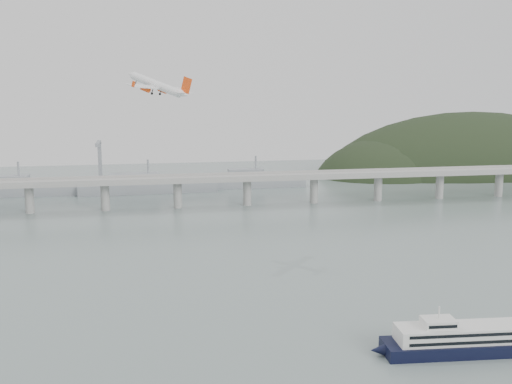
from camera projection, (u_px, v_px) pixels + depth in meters
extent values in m
plane|color=slate|center=(281.00, 305.00, 237.06)|extent=(900.00, 900.00, 0.00)
cube|color=#989895|center=(220.00, 179.00, 427.17)|extent=(800.00, 22.00, 2.20)
cube|color=#989895|center=(221.00, 178.00, 416.65)|extent=(800.00, 0.60, 1.80)
cube|color=#989895|center=(218.00, 174.00, 436.98)|extent=(800.00, 0.60, 1.80)
cylinder|color=#989895|center=(29.00, 199.00, 406.01)|extent=(6.00, 6.00, 21.00)
cylinder|color=#989895|center=(105.00, 197.00, 414.86)|extent=(6.00, 6.00, 21.00)
cylinder|color=#989895|center=(178.00, 195.00, 423.71)|extent=(6.00, 6.00, 21.00)
cylinder|color=#989895|center=(247.00, 192.00, 432.57)|extent=(6.00, 6.00, 21.00)
cylinder|color=#989895|center=(314.00, 190.00, 441.42)|extent=(6.00, 6.00, 21.00)
cylinder|color=#989895|center=(378.00, 188.00, 450.27)|extent=(6.00, 6.00, 21.00)
cylinder|color=#989895|center=(440.00, 186.00, 459.12)|extent=(6.00, 6.00, 21.00)
cylinder|color=#989895|center=(499.00, 184.00, 467.98)|extent=(6.00, 6.00, 21.00)
ellipsoid|color=black|center=(468.00, 189.00, 607.56)|extent=(320.00, 150.00, 156.00)
ellipsoid|color=black|center=(384.00, 187.00, 579.99)|extent=(140.00, 110.00, 96.00)
cube|color=gray|center=(20.00, 191.00, 471.21)|extent=(95.67, 20.15, 8.00)
cube|color=gray|center=(6.00, 181.00, 468.12)|extent=(33.90, 15.02, 8.00)
cylinder|color=gray|center=(19.00, 170.00, 468.38)|extent=(1.60, 1.60, 14.00)
cube|color=gray|center=(149.00, 188.00, 484.08)|extent=(110.55, 21.43, 8.00)
cube|color=gray|center=(134.00, 178.00, 480.72)|extent=(39.01, 16.73, 8.00)
cylinder|color=gray|center=(148.00, 168.00, 481.25)|extent=(1.60, 1.60, 14.00)
cube|color=gray|center=(256.00, 183.00, 509.69)|extent=(85.00, 13.60, 8.00)
cube|color=gray|center=(246.00, 174.00, 506.77)|extent=(29.75, 11.90, 8.00)
cylinder|color=gray|center=(256.00, 164.00, 506.87)|extent=(1.60, 1.60, 14.00)
cube|color=gray|center=(100.00, 164.00, 508.05)|extent=(3.00, 3.00, 40.00)
cube|color=gray|center=(98.00, 144.00, 495.19)|extent=(3.00, 28.00, 3.00)
cube|color=black|center=(462.00, 346.00, 195.16)|extent=(52.60, 16.54, 4.14)
cone|color=black|center=(378.00, 350.00, 192.40)|extent=(5.49, 4.54, 4.14)
cube|color=silver|center=(462.00, 333.00, 194.34)|extent=(44.18, 13.81, 5.18)
cube|color=black|center=(470.00, 336.00, 188.98)|extent=(39.23, 3.32, 1.04)
cube|color=black|center=(469.00, 343.00, 189.42)|extent=(39.23, 3.32, 1.04)
cube|color=black|center=(456.00, 323.00, 199.22)|extent=(39.23, 3.32, 1.04)
cube|color=black|center=(455.00, 330.00, 199.66)|extent=(39.23, 3.32, 1.04)
cube|color=silver|center=(439.00, 322.00, 192.83)|extent=(10.90, 8.06, 2.69)
cube|color=black|center=(443.00, 327.00, 189.23)|extent=(9.30, 0.87, 1.04)
cylinder|color=silver|center=(439.00, 313.00, 192.24)|extent=(0.56, 0.56, 4.14)
cylinder|color=white|center=(156.00, 85.00, 297.63)|extent=(24.44, 25.99, 12.81)
cone|color=white|center=(131.00, 75.00, 306.29)|extent=(6.75, 6.77, 5.24)
cone|color=white|center=(184.00, 94.00, 288.54)|extent=(7.61, 7.43, 5.55)
cube|color=white|center=(157.00, 87.00, 297.40)|extent=(30.44, 31.81, 3.90)
cube|color=white|center=(183.00, 92.00, 288.86)|extent=(11.90, 12.34, 1.97)
cube|color=#F34710|center=(186.00, 85.00, 287.27)|extent=(5.52, 4.86, 8.51)
cylinder|color=#F34710|center=(163.00, 90.00, 303.85)|extent=(5.53, 5.64, 3.87)
cylinder|color=black|center=(159.00, 89.00, 304.99)|extent=(2.61, 2.48, 2.62)
cube|color=white|center=(163.00, 88.00, 303.53)|extent=(2.46, 2.32, 2.11)
cylinder|color=#F34710|center=(146.00, 89.00, 293.47)|extent=(5.53, 5.64, 3.87)
cylinder|color=black|center=(142.00, 88.00, 294.61)|extent=(2.61, 2.48, 2.62)
cube|color=white|center=(146.00, 87.00, 293.15)|extent=(2.46, 2.32, 2.11)
cylinder|color=black|center=(160.00, 92.00, 300.43)|extent=(1.20, 1.00, 2.74)
cylinder|color=black|center=(160.00, 94.00, 300.78)|extent=(1.46, 1.36, 1.57)
cylinder|color=black|center=(152.00, 91.00, 295.52)|extent=(1.20, 1.00, 2.74)
cylinder|color=black|center=(152.00, 94.00, 295.87)|extent=(1.46, 1.36, 1.57)
cylinder|color=black|center=(136.00, 83.00, 305.01)|extent=(1.20, 1.00, 2.74)
cylinder|color=black|center=(135.00, 85.00, 305.36)|extent=(1.46, 1.36, 1.57)
cube|color=#F34710|center=(186.00, 88.00, 311.99)|extent=(2.04, 1.81, 3.13)
cube|color=#F34710|center=(133.00, 84.00, 279.90)|extent=(2.04, 1.81, 3.13)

